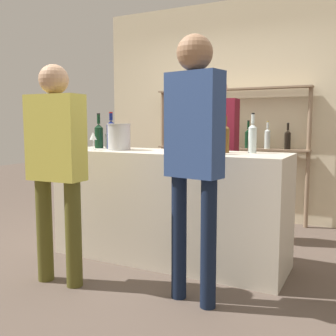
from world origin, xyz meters
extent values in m
plane|color=brown|center=(0.00, 0.00, 0.00)|extent=(16.00, 16.00, 0.00)
cube|color=beige|center=(0.00, 0.00, 0.50)|extent=(2.12, 0.64, 1.00)
cube|color=beige|center=(0.00, 1.92, 1.40)|extent=(3.72, 0.12, 2.80)
cylinder|color=#897056|center=(-0.97, 1.74, 0.84)|extent=(0.05, 0.05, 1.68)
cylinder|color=#897056|center=(0.97, 1.74, 0.84)|extent=(0.05, 0.05, 1.68)
cube|color=#897056|center=(0.00, 1.74, 1.67)|extent=(1.99, 0.18, 0.02)
cube|color=#897056|center=(0.00, 1.74, 0.92)|extent=(1.99, 0.18, 0.02)
cylinder|color=black|center=(-0.72, 1.74, 1.04)|extent=(0.06, 0.06, 0.22)
cone|color=black|center=(-0.72, 1.74, 1.16)|extent=(0.06, 0.06, 0.03)
cylinder|color=black|center=(-0.72, 1.74, 1.22)|extent=(0.02, 0.02, 0.08)
cylinder|color=maroon|center=(-0.72, 1.74, 1.26)|extent=(0.03, 0.03, 0.01)
cylinder|color=brown|center=(-0.48, 1.74, 1.03)|extent=(0.07, 0.07, 0.19)
cone|color=brown|center=(-0.48, 1.74, 1.14)|extent=(0.07, 0.07, 0.03)
cylinder|color=brown|center=(-0.48, 1.74, 1.20)|extent=(0.02, 0.02, 0.09)
cylinder|color=#232328|center=(-0.48, 1.74, 1.25)|extent=(0.03, 0.03, 0.01)
cylinder|color=black|center=(-0.24, 1.74, 1.04)|extent=(0.07, 0.07, 0.22)
cone|color=black|center=(-0.24, 1.74, 1.17)|extent=(0.07, 0.07, 0.03)
cylinder|color=black|center=(-0.24, 1.74, 1.22)|extent=(0.03, 0.03, 0.07)
cylinder|color=#232328|center=(-0.24, 1.74, 1.26)|extent=(0.03, 0.03, 0.01)
cylinder|color=brown|center=(0.00, 1.74, 1.05)|extent=(0.07, 0.07, 0.23)
cone|color=brown|center=(0.00, 1.74, 1.18)|extent=(0.07, 0.07, 0.03)
cylinder|color=brown|center=(0.00, 1.74, 1.23)|extent=(0.03, 0.03, 0.07)
cylinder|color=gold|center=(0.00, 1.74, 1.27)|extent=(0.03, 0.03, 0.01)
cylinder|color=black|center=(0.24, 1.74, 1.04)|extent=(0.08, 0.08, 0.20)
cone|color=black|center=(0.24, 1.74, 1.15)|extent=(0.08, 0.08, 0.04)
cylinder|color=black|center=(0.24, 1.74, 1.22)|extent=(0.03, 0.03, 0.10)
cylinder|color=black|center=(0.24, 1.74, 1.28)|extent=(0.03, 0.03, 0.01)
cylinder|color=silver|center=(0.48, 1.74, 1.04)|extent=(0.07, 0.07, 0.21)
cone|color=silver|center=(0.48, 1.74, 1.16)|extent=(0.07, 0.07, 0.03)
cylinder|color=silver|center=(0.48, 1.74, 1.22)|extent=(0.03, 0.03, 0.08)
cylinder|color=gold|center=(0.48, 1.74, 1.26)|extent=(0.03, 0.03, 0.01)
cylinder|color=black|center=(0.72, 1.74, 1.03)|extent=(0.07, 0.07, 0.19)
cone|color=black|center=(0.72, 1.74, 1.14)|extent=(0.07, 0.07, 0.03)
cylinder|color=black|center=(0.72, 1.74, 1.20)|extent=(0.03, 0.03, 0.08)
cylinder|color=black|center=(0.72, 1.74, 1.24)|extent=(0.03, 0.03, 0.01)
cylinder|color=black|center=(-0.82, 0.09, 1.10)|extent=(0.08, 0.08, 0.20)
cone|color=black|center=(-0.82, 0.09, 1.22)|extent=(0.08, 0.08, 0.04)
cylinder|color=black|center=(-0.82, 0.09, 1.29)|extent=(0.03, 0.03, 0.09)
cylinder|color=black|center=(-0.82, 0.09, 1.34)|extent=(0.03, 0.03, 0.01)
cylinder|color=brown|center=(0.24, -0.08, 1.10)|extent=(0.09, 0.09, 0.21)
cone|color=brown|center=(0.24, -0.08, 1.23)|extent=(0.09, 0.09, 0.04)
cylinder|color=brown|center=(0.24, -0.08, 1.29)|extent=(0.03, 0.03, 0.10)
cylinder|color=#232328|center=(0.24, -0.08, 1.35)|extent=(0.03, 0.03, 0.01)
cylinder|color=brown|center=(0.50, 0.08, 1.10)|extent=(0.07, 0.07, 0.21)
cone|color=brown|center=(0.50, 0.08, 1.22)|extent=(0.07, 0.07, 0.03)
cylinder|color=brown|center=(0.50, 0.08, 1.27)|extent=(0.03, 0.03, 0.07)
cylinder|color=maroon|center=(0.50, 0.08, 1.31)|extent=(0.03, 0.03, 0.01)
cylinder|color=#0F1956|center=(0.47, -0.13, 1.10)|extent=(0.07, 0.07, 0.21)
cone|color=#0F1956|center=(0.47, -0.13, 1.23)|extent=(0.07, 0.07, 0.03)
cylinder|color=#0F1956|center=(0.47, -0.13, 1.29)|extent=(0.03, 0.03, 0.09)
cylinder|color=gold|center=(0.47, -0.13, 1.34)|extent=(0.03, 0.03, 0.01)
cylinder|color=silver|center=(0.72, 0.15, 1.10)|extent=(0.07, 0.07, 0.21)
cone|color=silver|center=(0.72, 0.15, 1.23)|extent=(0.07, 0.07, 0.03)
cylinder|color=silver|center=(0.72, 0.15, 1.28)|extent=(0.03, 0.03, 0.08)
cylinder|color=black|center=(0.72, 0.15, 1.33)|extent=(0.03, 0.03, 0.01)
cylinder|color=#0F1956|center=(-0.65, 0.06, 1.11)|extent=(0.09, 0.09, 0.24)
cone|color=#0F1956|center=(-0.65, 0.06, 1.25)|extent=(0.09, 0.09, 0.04)
cylinder|color=#0F1956|center=(-0.65, 0.06, 1.31)|extent=(0.03, 0.03, 0.07)
cylinder|color=maroon|center=(-0.65, 0.06, 1.35)|extent=(0.03, 0.03, 0.01)
cylinder|color=silver|center=(-0.69, -0.18, 1.00)|extent=(0.06, 0.06, 0.00)
cylinder|color=silver|center=(-0.69, -0.18, 1.05)|extent=(0.01, 0.01, 0.09)
cone|color=silver|center=(-0.69, -0.18, 1.13)|extent=(0.07, 0.07, 0.07)
cylinder|color=#B2B2B7|center=(-0.49, -0.05, 1.12)|extent=(0.21, 0.21, 0.24)
cylinder|color=#B2B2B7|center=(-0.49, -0.05, 1.24)|extent=(0.22, 0.22, 0.01)
cylinder|color=silver|center=(-0.75, 0.18, 1.07)|extent=(0.11, 0.11, 0.14)
sphere|color=tan|center=(-0.78, 0.17, 1.04)|extent=(0.02, 0.02, 0.02)
sphere|color=tan|center=(-0.71, 0.18, 1.07)|extent=(0.02, 0.02, 0.02)
sphere|color=tan|center=(-0.77, 0.20, 1.06)|extent=(0.02, 0.02, 0.02)
sphere|color=tan|center=(-0.73, 0.20, 1.06)|extent=(0.02, 0.02, 0.02)
sphere|color=tan|center=(-0.74, 0.17, 1.06)|extent=(0.02, 0.02, 0.02)
cylinder|color=brown|center=(-0.37, -0.85, 0.41)|extent=(0.12, 0.12, 0.81)
cylinder|color=brown|center=(-0.66, -0.86, 0.41)|extent=(0.12, 0.12, 0.81)
cube|color=#D1C64C|center=(-0.51, -0.86, 1.14)|extent=(0.45, 0.21, 0.64)
sphere|color=tan|center=(-0.51, -0.86, 1.57)|extent=(0.22, 0.22, 0.22)
cylinder|color=#121C33|center=(0.67, -0.72, 0.44)|extent=(0.11, 0.11, 0.88)
cylinder|color=#121C33|center=(0.43, -0.67, 0.44)|extent=(0.11, 0.11, 0.88)
cube|color=navy|center=(0.55, -0.69, 1.23)|extent=(0.41, 0.24, 0.70)
sphere|color=#936B4C|center=(0.55, -0.69, 1.70)|extent=(0.24, 0.24, 0.24)
cylinder|color=black|center=(0.00, 0.82, 0.42)|extent=(0.13, 0.13, 0.84)
cylinder|color=black|center=(0.29, 0.83, 0.42)|extent=(0.13, 0.13, 0.84)
cube|color=maroon|center=(0.15, 0.83, 1.17)|extent=(0.46, 0.21, 0.66)
sphere|color=#DBB293|center=(0.15, 0.83, 1.61)|extent=(0.23, 0.23, 0.23)
camera|label=1|loc=(1.59, -3.11, 1.25)|focal=42.00mm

